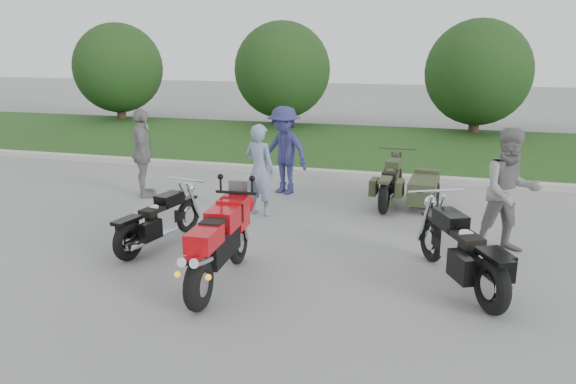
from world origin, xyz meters
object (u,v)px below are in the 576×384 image
(person_stripe, at_px, (260,170))
(person_grey, at_px, (510,191))
(cruiser_right, at_px, (463,254))
(person_denim, at_px, (284,150))
(sportbike_red, at_px, (219,242))
(cruiser_left, at_px, (157,222))
(cruiser_sidecar, at_px, (410,187))
(person_back, at_px, (143,153))

(person_stripe, bearing_deg, person_grey, -174.14)
(cruiser_right, relative_size, person_denim, 1.18)
(sportbike_red, xyz_separation_m, cruiser_right, (3.08, 0.83, -0.14))
(cruiser_left, height_order, cruiser_right, cruiser_right)
(cruiser_sidecar, bearing_deg, person_stripe, -150.96)
(person_grey, height_order, person_denim, person_grey)
(cruiser_left, bearing_deg, person_back, 133.83)
(cruiser_sidecar, relative_size, person_denim, 1.17)
(cruiser_right, xyz_separation_m, person_back, (-6.36, 2.95, 0.46))
(person_grey, xyz_separation_m, person_back, (-7.03, 1.37, -0.03))
(person_denim, bearing_deg, cruiser_sidecar, 15.66)
(cruiser_sidecar, bearing_deg, cruiser_left, -134.16)
(cruiser_right, bearing_deg, cruiser_sidecar, 78.15)
(person_stripe, height_order, person_grey, person_grey)
(person_denim, bearing_deg, cruiser_left, -82.38)
(person_denim, height_order, person_back, person_denim)
(person_back, bearing_deg, cruiser_right, -147.66)
(cruiser_right, xyz_separation_m, person_denim, (-3.63, 4.05, 0.47))
(cruiser_left, height_order, person_grey, person_grey)
(sportbike_red, relative_size, cruiser_left, 1.08)
(cruiser_right, distance_m, person_stripe, 4.36)
(sportbike_red, distance_m, cruiser_sidecar, 5.05)
(cruiser_sidecar, relative_size, person_back, 1.18)
(cruiser_left, xyz_separation_m, person_denim, (0.98, 3.77, 0.53))
(person_stripe, bearing_deg, cruiser_right, 163.14)
(sportbike_red, distance_m, person_back, 5.02)
(person_denim, xyz_separation_m, person_back, (-2.74, -1.10, -0.01))
(cruiser_left, xyz_separation_m, person_back, (-1.75, 2.67, 0.53))
(cruiser_right, height_order, person_grey, person_grey)
(sportbike_red, distance_m, person_denim, 4.92)
(person_grey, bearing_deg, cruiser_sidecar, 109.84)
(person_stripe, relative_size, person_grey, 0.90)
(sportbike_red, relative_size, person_back, 1.18)
(sportbike_red, xyz_separation_m, person_stripe, (-0.53, 3.24, 0.25))
(sportbike_red, xyz_separation_m, person_back, (-3.28, 3.78, 0.32))
(person_back, bearing_deg, cruiser_left, -179.48)
(cruiser_left, bearing_deg, person_denim, 85.90)
(sportbike_red, distance_m, person_stripe, 3.29)
(sportbike_red, xyz_separation_m, person_denim, (-0.54, 4.88, 0.32))
(cruiser_left, xyz_separation_m, person_grey, (5.27, 1.30, 0.56))
(person_stripe, bearing_deg, cruiser_left, 81.73)
(person_stripe, height_order, person_back, person_back)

